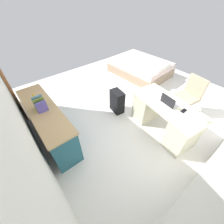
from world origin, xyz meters
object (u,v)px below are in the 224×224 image
object	(u,v)px
suitcase_black	(117,102)
cell_phone_near_laptop	(184,111)
credenza	(49,124)
desk_lamp	(198,109)
laptop	(169,102)
bed	(140,67)
figurine_small	(33,95)
desk	(164,117)
computer_mouse	(160,96)
office_chair	(187,98)

from	to	relation	value
suitcase_black	cell_phone_near_laptop	xyz separation A→B (m)	(-1.38, -0.40, 0.44)
credenza	desk_lamp	size ratio (longest dim) A/B	5.22
credenza	suitcase_black	size ratio (longest dim) A/B	3.11
laptop	cell_phone_near_laptop	size ratio (longest dim) A/B	2.47
bed	laptop	size ratio (longest dim) A/B	5.90
figurine_small	credenza	bearing A→B (deg)	-179.79
credenza	laptop	xyz separation A→B (m)	(-1.32, -1.94, 0.38)
credenza	cell_phone_near_laptop	distance (m)	2.58
desk	figurine_small	size ratio (longest dim) A/B	13.75
bed	computer_mouse	size ratio (longest dim) A/B	19.83
cell_phone_near_laptop	bed	bearing A→B (deg)	-33.39
desk	credenza	xyz separation A→B (m)	(1.32, 1.94, 0.02)
laptop	computer_mouse	world-z (taller)	laptop
laptop	desk_lamp	bearing A→B (deg)	171.68
desk	credenza	world-z (taller)	credenza
office_chair	computer_mouse	size ratio (longest dim) A/B	9.40
desk	bed	distance (m)	2.62
bed	desk_lamp	xyz separation A→B (m)	(-2.59, 1.65, 0.73)
desk	credenza	size ratio (longest dim) A/B	0.84
computer_mouse	credenza	bearing A→B (deg)	69.50
laptop	cell_phone_near_laptop	xyz separation A→B (m)	(-0.29, -0.05, -0.04)
desk	suitcase_black	xyz separation A→B (m)	(1.10, 0.34, -0.09)
laptop	desk_lamp	xyz separation A→B (m)	(-0.51, 0.07, 0.21)
desk	bed	world-z (taller)	desk
credenza	desk_lamp	xyz separation A→B (m)	(-1.83, -1.87, 0.58)
figurine_small	bed	bearing A→B (deg)	-84.55
desk	figurine_small	world-z (taller)	figurine_small
bed	cell_phone_near_laptop	distance (m)	2.86
figurine_small	laptop	bearing A→B (deg)	-131.95
laptop	cell_phone_near_laptop	distance (m)	0.30
figurine_small	cell_phone_near_laptop	bearing A→B (deg)	-135.59
computer_mouse	desk_lamp	bearing A→B (deg)	176.32
bed	cell_phone_near_laptop	size ratio (longest dim) A/B	14.58
credenza	bed	xyz separation A→B (m)	(0.76, -3.52, -0.15)
laptop	computer_mouse	bearing A→B (deg)	-16.40
suitcase_black	laptop	distance (m)	1.25
desk	computer_mouse	distance (m)	0.45
credenza	office_chair	bearing A→B (deg)	-114.69
suitcase_black	computer_mouse	size ratio (longest dim) A/B	5.78
computer_mouse	desk_lamp	world-z (taller)	desk_lamp
office_chair	suitcase_black	world-z (taller)	office_chair
desk	suitcase_black	bearing A→B (deg)	17.43
laptop	figurine_small	world-z (taller)	laptop
office_chair	bed	xyz separation A→B (m)	(2.07, -0.67, -0.18)
office_chair	desk	bearing A→B (deg)	90.73
office_chair	cell_phone_near_laptop	world-z (taller)	office_chair
bed	figurine_small	world-z (taller)	figurine_small
office_chair	suitcase_black	bearing A→B (deg)	49.10
credenza	suitcase_black	distance (m)	1.61
desk	desk_lamp	world-z (taller)	desk_lamp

